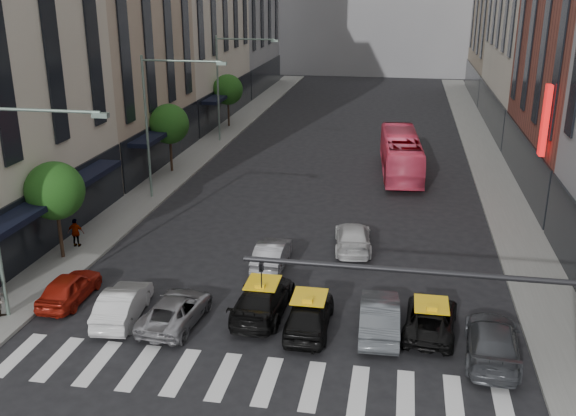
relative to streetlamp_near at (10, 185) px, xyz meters
The scene contains 24 objects.
ground 12.32m from the streetlamp_near, 21.72° to the right, with size 160.00×160.00×0.00m, color black.
sidewalk_left 26.69m from the streetlamp_near, 93.21° to the left, with size 3.00×96.00×0.15m, color slate.
sidewalk_right 34.27m from the streetlamp_near, 50.35° to the left, with size 3.00×96.00×0.15m, color slate.
building_left_b 25.72m from the streetlamp_near, 106.16° to the left, with size 8.00×16.00×24.00m, color tan.
tree_near 6.65m from the streetlamp_near, 106.32° to the left, with size 2.88×2.88×4.95m.
tree_mid 22.18m from the streetlamp_near, 94.56° to the left, with size 2.88×2.88×4.95m.
tree_far 38.11m from the streetlamp_near, 92.65° to the left, with size 2.88×2.88×4.95m.
streetlamp_near is the anchor object (origin of this frame).
streetlamp_mid 16.00m from the streetlamp_near, 90.00° to the left, with size 5.38×0.25×9.00m.
streetlamp_far 32.00m from the streetlamp_near, 90.00° to the left, with size 5.38×0.25×9.00m.
traffic_signal 18.48m from the streetlamp_near, 15.74° to the right, with size 10.10×0.20×6.00m.
liberty_sign 27.73m from the streetlamp_near, 35.24° to the left, with size 0.30×0.70×4.00m.
car_red 5.63m from the streetlamp_near, 65.70° to the left, with size 1.55×3.85×1.31m, color #9A1A0E.
car_white_front 6.51m from the streetlamp_near, 12.21° to the left, with size 1.45×4.15×1.37m, color silver.
car_silver 8.13m from the streetlamp_near, ahead, with size 2.00×4.34×1.21m, color gray.
taxi_left 11.01m from the streetlamp_near, 13.42° to the left, with size 2.01×4.94×1.43m, color black.
taxi_center 12.73m from the streetlamp_near, ahead, with size 1.72×4.28×1.46m, color black.
car_grey_mid 15.33m from the streetlamp_near, ahead, with size 1.54×4.41×1.45m, color #484D51.
taxi_right 17.31m from the streetlamp_near, ahead, with size 1.98×4.30×1.19m, color black.
car_grey_curb 19.29m from the streetlamp_near, ahead, with size 1.95×4.79×1.39m, color #3D4045.
car_row2_left 12.48m from the streetlamp_near, 38.51° to the left, with size 1.39×3.98×1.31m, color #A6A6AB.
car_row2_right 16.88m from the streetlamp_near, 38.29° to the left, with size 1.85×4.56×1.32m, color silver.
bus 29.13m from the streetlamp_near, 59.00° to the left, with size 2.53×10.81×3.01m, color #F9496D.
pedestrian_far 9.07m from the streetlamp_near, 102.89° to the left, with size 0.90×0.37×1.53m, color gray.
Camera 1 is at (4.73, -17.35, 13.26)m, focal length 40.00 mm.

